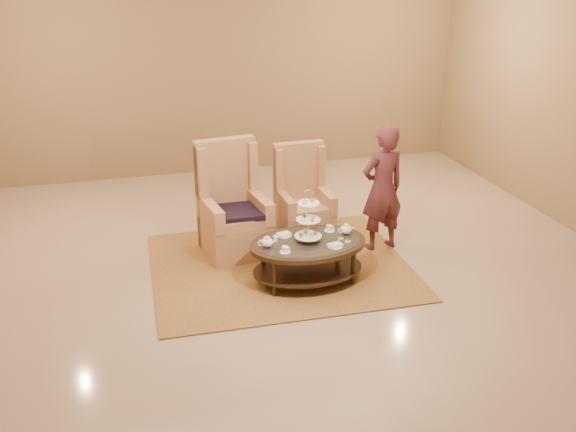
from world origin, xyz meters
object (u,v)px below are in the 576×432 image
object	(u,v)px
armchair_left	(232,215)
armchair_right	(302,206)
person	(382,189)
tea_table	(308,249)

from	to	relation	value
armchair_left	armchair_right	distance (m)	0.97
person	tea_table	bearing A→B (deg)	17.69
tea_table	armchair_left	xyz separation A→B (m)	(-0.65, 1.01, 0.07)
armchair_left	person	distance (m)	1.84
armchair_right	tea_table	bearing A→B (deg)	-105.73
armchair_right	armchair_left	bearing A→B (deg)	-169.27
armchair_right	person	bearing A→B (deg)	-39.83
tea_table	person	distance (m)	1.31
person	armchair_right	bearing A→B (deg)	-48.09
armchair_left	armchair_right	bearing A→B (deg)	4.26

